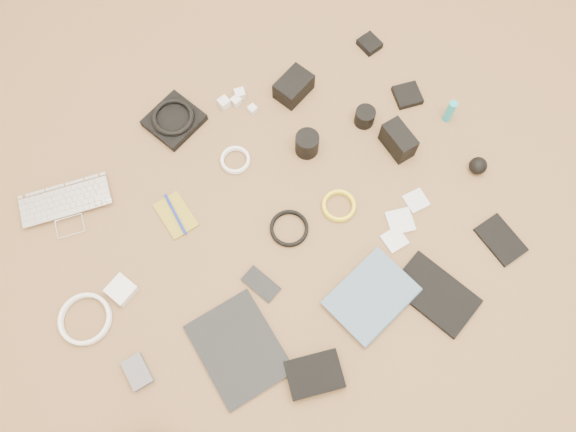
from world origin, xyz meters
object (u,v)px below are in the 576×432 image
phone (261,284)px  paperback (394,319)px  laptop (68,212)px  dslr_camera (294,87)px  tablet (239,349)px

phone → paperback: bearing=-64.8°
paperback → phone: bearing=31.0°
laptop → paperback: size_ratio=1.14×
dslr_camera → phone: dslr_camera is taller
paperback → dslr_camera: bearing=-23.3°
phone → paperback: paperback is taller
dslr_camera → phone: size_ratio=1.10×
phone → paperback: (0.29, -0.28, 0.01)m
tablet → paperback: paperback is taller
tablet → phone: (0.15, 0.14, -0.00)m
laptop → phone: laptop is taller
dslr_camera → phone: bearing=-148.5°
dslr_camera → tablet: bearing=-150.6°
laptop → phone: size_ratio=2.51×
laptop → tablet: laptop is taller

